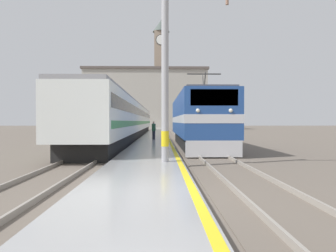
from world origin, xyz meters
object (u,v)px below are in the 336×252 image
(locomotive_train, at_px, (197,120))
(clock_tower, at_px, (161,71))
(passenger_train, at_px, (131,120))
(catenary_mast, at_px, (167,68))
(person_on_platform, at_px, (154,130))

(locomotive_train, bearing_deg, clock_tower, 92.20)
(passenger_train, distance_m, catenary_mast, 26.00)
(locomotive_train, distance_m, person_on_platform, 6.21)
(locomotive_train, relative_size, person_on_platform, 9.68)
(person_on_platform, bearing_deg, catenary_mast, -86.90)
(catenary_mast, bearing_deg, clock_tower, 90.05)
(catenary_mast, distance_m, person_on_platform, 16.02)
(catenary_mast, relative_size, clock_tower, 0.26)
(passenger_train, xyz_separation_m, clock_tower, (3.70, 47.46, 12.95))
(passenger_train, height_order, person_on_platform, passenger_train)
(locomotive_train, height_order, passenger_train, locomotive_train)
(clock_tower, bearing_deg, passenger_train, -94.46)
(person_on_platform, distance_m, clock_tower, 59.03)
(locomotive_train, relative_size, clock_tower, 0.54)
(locomotive_train, relative_size, catenary_mast, 2.06)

